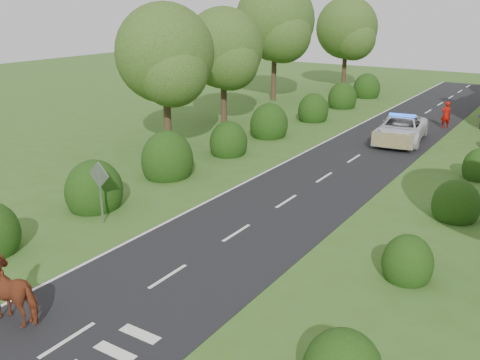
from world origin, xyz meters
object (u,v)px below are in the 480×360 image
Objects in this scene: road_sign at (100,183)px; police_van at (401,129)px; cow at (18,294)px; pedestrian_red at (446,115)px.

road_sign is 0.42× the size of police_van.
cow is (3.05, -5.96, -0.93)m from road_sign.
road_sign reaches higher than pedestrian_red.
cow is at bearing -103.69° from police_van.
police_van is at bearing 38.06° from pedestrian_red.
road_sign is at bearing -163.81° from cow.
road_sign is at bearing 36.15° from pedestrian_red.
pedestrian_red is (1.45, 5.47, 0.13)m from police_van.
cow is at bearing 44.76° from pedestrian_red.
police_van is at bearing 72.68° from road_sign.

